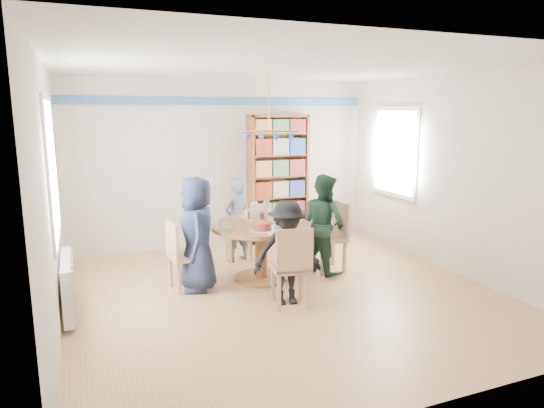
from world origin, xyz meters
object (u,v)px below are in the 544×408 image
dining_table (261,239)px  chair_far (237,228)px  person_left (197,234)px  person_far (237,220)px  radiator (68,285)px  chair_right (333,233)px  person_right (324,224)px  bookshelf (278,180)px  chair_left (181,252)px  chair_near (292,264)px  person_near (287,253)px

dining_table → chair_far: 1.01m
person_left → person_far: 1.25m
radiator → chair_right: chair_right is taller
person_far → chair_right: bearing=120.1°
chair_far → person_right: 1.39m
radiator → chair_right: size_ratio=1.03×
chair_far → bookshelf: bookshelf is taller
radiator → bookshelf: (3.31, 2.04, 0.70)m
chair_right → person_far: 1.43m
radiator → chair_far: (2.35, 1.32, 0.11)m
chair_left → bookshelf: 2.71m
bookshelf → radiator: bearing=-148.4°
chair_left → chair_near: 1.47m
chair_right → person_near: person_near is taller
chair_far → bookshelf: (0.96, 0.72, 0.59)m
chair_left → person_right: person_right is taller
person_far → person_near: person_far is taller
bookshelf → chair_near: bearing=-109.6°
chair_right → person_near: bearing=-141.2°
chair_left → person_right: bearing=-1.5°
chair_near → bookshelf: bookshelf is taller
chair_right → chair_near: 1.48m
chair_near → chair_left: bearing=135.6°
chair_right → bookshelf: bearing=93.6°
chair_far → dining_table: bearing=-90.3°
person_left → person_right: size_ratio=1.04×
radiator → chair_far: chair_far is taller
chair_near → person_far: bearing=91.0°
chair_near → person_right: person_right is taller
person_left → chair_near: bearing=50.7°
chair_far → person_left: size_ratio=0.59×
person_left → person_near: size_ratio=1.17×
radiator → chair_left: 1.34m
chair_left → chair_right: bearing=-0.6°
dining_table → chair_right: size_ratio=1.35×
bookshelf → dining_table: bearing=-119.2°
dining_table → chair_near: (-0.01, -1.00, -0.04)m
radiator → chair_near: bearing=-16.5°
radiator → chair_far: 2.70m
person_far → chair_far: bearing=-132.1°
dining_table → radiator: bearing=-172.5°
chair_left → person_right: size_ratio=0.64×
chair_left → chair_near: size_ratio=0.93×
chair_left → person_far: person_far is taller
person_left → person_right: (1.76, 0.02, -0.03)m
bookshelf → person_near: bearing=-110.6°
chair_left → person_near: 1.38m
dining_table → person_far: (-0.04, 0.90, 0.06)m
person_right → person_near: (-0.92, -0.85, -0.07)m
chair_left → radiator: bearing=-165.5°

